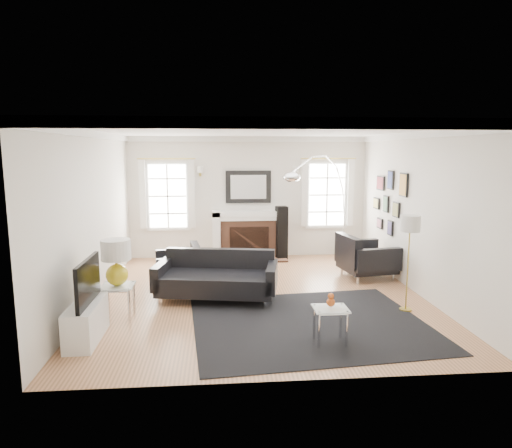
{
  "coord_description": "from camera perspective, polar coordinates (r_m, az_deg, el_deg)",
  "views": [
    {
      "loc": [
        -0.71,
        -7.57,
        2.46
      ],
      "look_at": [
        -0.05,
        0.3,
        1.2
      ],
      "focal_mm": 32.0,
      "sensor_mm": 36.0,
      "label": 1
    }
  ],
  "objects": [
    {
      "name": "area_rug",
      "position": [
        6.78,
        6.71,
        -12.23
      ],
      "size": [
        3.55,
        3.05,
        0.01
      ],
      "primitive_type": "cube",
      "rotation": [
        0.0,
        0.0,
        0.09
      ],
      "color": "black",
      "rests_on": "floor"
    },
    {
      "name": "orange_vase",
      "position": [
        5.98,
        9.33,
        -9.41
      ],
      "size": [
        0.11,
        0.11,
        0.18
      ],
      "color": "#B04816",
      "rests_on": "nesting_table"
    },
    {
      "name": "left_wall",
      "position": [
        7.91,
        -19.73,
        0.82
      ],
      "size": [
        0.04,
        6.0,
        2.8
      ],
      "primitive_type": "cube",
      "color": "silver",
      "rests_on": "floor"
    },
    {
      "name": "back_wall",
      "position": [
        10.64,
        -0.98,
        3.34
      ],
      "size": [
        5.5,
        0.04,
        2.8
      ],
      "primitive_type": "cube",
      "color": "silver",
      "rests_on": "floor"
    },
    {
      "name": "nesting_table",
      "position": [
        6.05,
        9.28,
        -11.3
      ],
      "size": [
        0.44,
        0.37,
        0.48
      ],
      "color": "silver",
      "rests_on": "floor"
    },
    {
      "name": "armchair_left",
      "position": [
        8.73,
        -9.42,
        -5.14
      ],
      "size": [
        0.92,
        1.0,
        0.6
      ],
      "color": "black",
      "rests_on": "floor"
    },
    {
      "name": "tv_unit",
      "position": [
        6.48,
        -20.42,
        -10.75
      ],
      "size": [
        0.35,
        1.0,
        1.09
      ],
      "color": "white",
      "rests_on": "floor"
    },
    {
      "name": "right_wall",
      "position": [
        8.39,
        19.59,
        1.27
      ],
      "size": [
        0.04,
        6.0,
        2.8
      ],
      "primitive_type": "cube",
      "color": "silver",
      "rests_on": "floor"
    },
    {
      "name": "armchair_right",
      "position": [
        9.2,
        13.31,
        -4.17
      ],
      "size": [
        1.09,
        1.18,
        0.71
      ],
      "color": "black",
      "rests_on": "floor"
    },
    {
      "name": "gallery_wall",
      "position": [
        9.55,
        16.26,
        3.12
      ],
      "size": [
        0.04,
        1.73,
        1.29
      ],
      "color": "black",
      "rests_on": "right_wall"
    },
    {
      "name": "speaker_tower",
      "position": [
        10.48,
        3.2,
        -1.11
      ],
      "size": [
        0.28,
        0.28,
        1.22
      ],
      "primitive_type": "cube",
      "rotation": [
        0.0,
        0.0,
        0.18
      ],
      "color": "black",
      "rests_on": "floor"
    },
    {
      "name": "window_left",
      "position": [
        10.62,
        -10.98,
        3.48
      ],
      "size": [
        1.24,
        0.15,
        1.62
      ],
      "color": "white",
      "rests_on": "back_wall"
    },
    {
      "name": "fireplace",
      "position": [
        10.56,
        -0.89,
        -1.41
      ],
      "size": [
        1.7,
        0.69,
        1.11
      ],
      "color": "white",
      "rests_on": "floor"
    },
    {
      "name": "floor",
      "position": [
        7.99,
        0.51,
        -8.88
      ],
      "size": [
        6.0,
        6.0,
        0.0
      ],
      "primitive_type": "plane",
      "color": "#8F5E3C",
      "rests_on": "ground"
    },
    {
      "name": "crown_molding",
      "position": [
        7.61,
        0.54,
        11.16
      ],
      "size": [
        5.5,
        6.0,
        0.12
      ],
      "primitive_type": "cube",
      "color": "white",
      "rests_on": "back_wall"
    },
    {
      "name": "window_right",
      "position": [
        10.87,
        8.84,
        3.66
      ],
      "size": [
        1.24,
        0.15,
        1.62
      ],
      "color": "white",
      "rests_on": "back_wall"
    },
    {
      "name": "ceiling",
      "position": [
        7.61,
        0.54,
        11.61
      ],
      "size": [
        5.5,
        6.0,
        0.02
      ],
      "primitive_type": "cube",
      "color": "white",
      "rests_on": "back_wall"
    },
    {
      "name": "coffee_table",
      "position": [
        9.09,
        -2.94,
        -4.21
      ],
      "size": [
        0.92,
        0.92,
        0.41
      ],
      "color": "silver",
      "rests_on": "floor"
    },
    {
      "name": "sofa",
      "position": [
        7.75,
        -4.86,
        -6.74
      ],
      "size": [
        2.13,
        1.25,
        0.65
      ],
      "color": "black",
      "rests_on": "floor"
    },
    {
      "name": "front_wall",
      "position": [
        4.74,
        3.91,
        -3.9
      ],
      "size": [
        5.5,
        0.04,
        2.8
      ],
      "primitive_type": "cube",
      "color": "silver",
      "rests_on": "floor"
    },
    {
      "name": "gourd_lamp",
      "position": [
        6.98,
        -17.07,
        -4.23
      ],
      "size": [
        0.43,
        0.43,
        0.69
      ],
      "color": "gold",
      "rests_on": "side_table_left"
    },
    {
      "name": "mantel_mirror",
      "position": [
        10.58,
        -0.96,
        4.66
      ],
      "size": [
        1.05,
        0.07,
        0.75
      ],
      "color": "black",
      "rests_on": "back_wall"
    },
    {
      "name": "arc_floor_lamp",
      "position": [
        9.91,
        7.97,
        2.47
      ],
      "size": [
        1.75,
        1.62,
        2.48
      ],
      "color": "silver",
      "rests_on": "floor"
    },
    {
      "name": "side_table_left",
      "position": [
        7.11,
        -16.88,
        -8.14
      ],
      "size": [
        0.46,
        0.46,
        0.51
      ],
      "color": "silver",
      "rests_on": "floor"
    },
    {
      "name": "stick_floor_lamp",
      "position": [
        7.32,
        18.68,
        -0.53
      ],
      "size": [
        0.3,
        0.3,
        1.5
      ],
      "color": "gold",
      "rests_on": "floor"
    }
  ]
}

